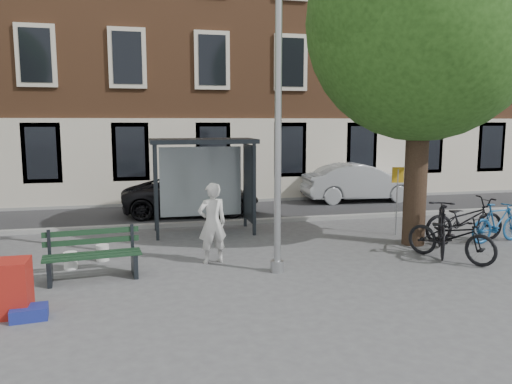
{
  "coord_description": "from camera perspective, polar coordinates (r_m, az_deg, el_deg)",
  "views": [
    {
      "loc": [
        -2.71,
        -9.62,
        3.09
      ],
      "look_at": [
        0.01,
        1.97,
        1.4
      ],
      "focal_mm": 35.0,
      "sensor_mm": 36.0,
      "label": 1
    }
  ],
  "objects": [
    {
      "name": "ground",
      "position": [
        10.46,
        2.43,
        -9.11
      ],
      "size": [
        90.0,
        90.0,
        0.0
      ],
      "primitive_type": "plane",
      "color": "#4C4C4F",
      "rests_on": "ground"
    },
    {
      "name": "road",
      "position": [
        17.12,
        -3.9,
        -2.32
      ],
      "size": [
        40.0,
        4.0,
        0.01
      ],
      "primitive_type": "cube",
      "color": "#28282B",
      "rests_on": "ground"
    },
    {
      "name": "curb_near",
      "position": [
        15.18,
        -2.67,
        -3.45
      ],
      "size": [
        40.0,
        0.25,
        0.12
      ],
      "primitive_type": "cube",
      "color": "gray",
      "rests_on": "ground"
    },
    {
      "name": "curb_far",
      "position": [
        19.06,
        -4.87,
        -1.1
      ],
      "size": [
        40.0,
        0.25,
        0.12
      ],
      "primitive_type": "cube",
      "color": "gray",
      "rests_on": "ground"
    },
    {
      "name": "building_row",
      "position": [
        23.12,
        -6.61,
        17.76
      ],
      "size": [
        30.0,
        8.0,
        14.0
      ],
      "primitive_type": "cube",
      "color": "brown",
      "rests_on": "ground"
    },
    {
      "name": "lamppost",
      "position": [
        10.0,
        2.52,
        6.31
      ],
      "size": [
        0.28,
        0.35,
        6.11
      ],
      "color": "#9EA0A3",
      "rests_on": "ground"
    },
    {
      "name": "tree_right",
      "position": [
        13.14,
        18.88,
        18.74
      ],
      "size": [
        5.76,
        5.6,
        8.2
      ],
      "color": "black",
      "rests_on": "ground"
    },
    {
      "name": "bus_shelter",
      "position": [
        13.94,
        -4.5,
        3.23
      ],
      "size": [
        2.85,
        1.45,
        2.62
      ],
      "color": "#1E2328",
      "rests_on": "ground"
    },
    {
      "name": "painter",
      "position": [
        10.94,
        -5.03,
        -3.56
      ],
      "size": [
        0.72,
        0.54,
        1.78
      ],
      "primitive_type": "imported",
      "rotation": [
        0.0,
        0.0,
        3.34
      ],
      "color": "silver",
      "rests_on": "ground"
    },
    {
      "name": "bench",
      "position": [
        10.41,
        -18.16,
        -7.1
      ],
      "size": [
        1.9,
        0.81,
        0.95
      ],
      "rotation": [
        0.0,
        0.0,
        0.12
      ],
      "color": "#1E2328",
      "rests_on": "ground"
    },
    {
      "name": "bike_a",
      "position": [
        13.93,
        22.71,
        -2.94
      ],
      "size": [
        2.22,
        0.8,
        1.16
      ],
      "primitive_type": "imported",
      "rotation": [
        0.0,
        0.0,
        1.56
      ],
      "color": "black",
      "rests_on": "ground"
    },
    {
      "name": "bike_b",
      "position": [
        14.23,
        25.89,
        -3.18
      ],
      "size": [
        1.76,
        0.74,
        1.03
      ],
      "primitive_type": "imported",
      "rotation": [
        0.0,
        0.0,
        1.73
      ],
      "color": "#184E87",
      "rests_on": "ground"
    },
    {
      "name": "bike_c",
      "position": [
        12.02,
        21.39,
        -4.73
      ],
      "size": [
        1.65,
        2.15,
        1.09
      ],
      "primitive_type": "imported",
      "rotation": [
        0.0,
        0.0,
        0.52
      ],
      "color": "black",
      "rests_on": "ground"
    },
    {
      "name": "bike_d",
      "position": [
        12.46,
        20.46,
        -3.89
      ],
      "size": [
        1.54,
        2.06,
        1.23
      ],
      "primitive_type": "imported",
      "rotation": [
        0.0,
        0.0,
        2.61
      ],
      "color": "black",
      "rests_on": "ground"
    },
    {
      "name": "car_dark",
      "position": [
        16.79,
        -7.42,
        -0.43
      ],
      "size": [
        4.62,
        2.34,
        1.25
      ],
      "primitive_type": "imported",
      "rotation": [
        0.0,
        0.0,
        1.51
      ],
      "color": "black",
      "rests_on": "ground"
    },
    {
      "name": "car_silver",
      "position": [
        19.78,
        11.81,
        1.08
      ],
      "size": [
        4.56,
        1.79,
        1.48
      ],
      "primitive_type": "imported",
      "rotation": [
        0.0,
        0.0,
        1.52
      ],
      "color": "#A5A8AD",
      "rests_on": "ground"
    },
    {
      "name": "red_stand",
      "position": [
        9.06,
        -27.23,
        -9.79
      ],
      "size": [
        0.91,
        0.61,
        0.9
      ],
      "primitive_type": "cube",
      "rotation": [
        0.0,
        0.0,
        0.01
      ],
      "color": "maroon",
      "rests_on": "ground"
    },
    {
      "name": "blue_crate",
      "position": [
        8.83,
        -24.49,
        -12.46
      ],
      "size": [
        0.59,
        0.46,
        0.2
      ],
      "primitive_type": "cube",
      "rotation": [
        0.0,
        0.0,
        0.12
      ],
      "color": "navy",
      "rests_on": "ground"
    },
    {
      "name": "bucket_b",
      "position": [
        11.32,
        -20.43,
        -7.34
      ],
      "size": [
        0.28,
        0.28,
        0.36
      ],
      "primitive_type": "cylinder",
      "rotation": [
        0.0,
        0.0,
        -0.0
      ],
      "color": "white",
      "rests_on": "ground"
    },
    {
      "name": "bucket_c",
      "position": [
        11.73,
        -17.12,
        -6.65
      ],
      "size": [
        0.33,
        0.33,
        0.36
      ],
      "primitive_type": "cylinder",
      "rotation": [
        0.0,
        0.0,
        -0.2
      ],
      "color": "silver",
      "rests_on": "ground"
    },
    {
      "name": "notice_sign",
      "position": [
        14.06,
        15.86,
        0.63
      ],
      "size": [
        0.32,
        0.09,
        1.87
      ],
      "rotation": [
        0.0,
        0.0,
        -0.18
      ],
      "color": "#9EA0A3",
      "rests_on": "ground"
    }
  ]
}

